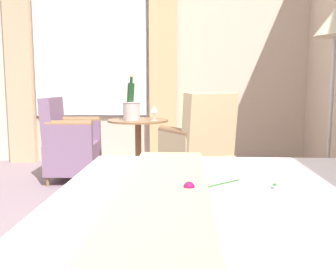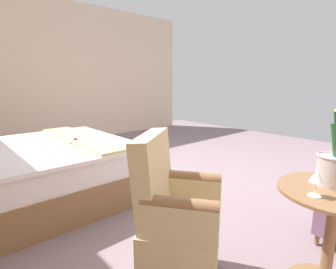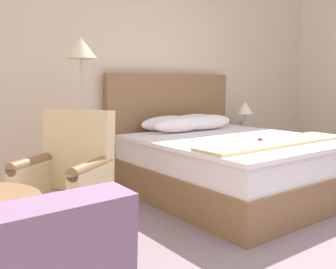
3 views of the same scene
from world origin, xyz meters
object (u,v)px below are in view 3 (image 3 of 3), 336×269
(bed, at_px, (225,161))
(floor_lamp_brass, at_px, (81,68))
(nightstand, at_px, (244,149))
(armchair_by_window, at_px, (68,195))
(bedside_lamp, at_px, (245,111))

(bed, relative_size, floor_lamp_brass, 1.29)
(nightstand, bearing_deg, armchair_by_window, -159.22)
(bed, distance_m, nightstand, 1.33)
(bedside_lamp, relative_size, floor_lamp_brass, 0.23)
(bed, distance_m, bedside_lamp, 1.40)
(bed, bearing_deg, armchair_by_window, -167.45)
(nightstand, distance_m, floor_lamp_brass, 2.75)
(nightstand, distance_m, armchair_by_window, 3.29)
(nightstand, relative_size, armchair_by_window, 0.56)
(nightstand, xyz_separation_m, floor_lamp_brass, (-2.53, -0.21, 1.07))
(nightstand, distance_m, bedside_lamp, 0.54)
(floor_lamp_brass, bearing_deg, nightstand, 4.70)
(nightstand, xyz_separation_m, armchair_by_window, (-3.07, -1.17, 0.16))
(bed, xyz_separation_m, bedside_lamp, (1.11, 0.73, 0.46))
(nightstand, relative_size, floor_lamp_brass, 0.35)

